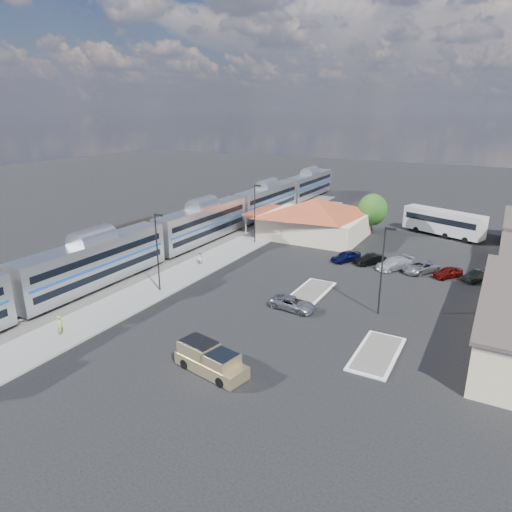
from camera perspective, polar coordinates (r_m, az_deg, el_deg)
The scene contains 23 objects.
ground at distance 51.42m, azimuth 1.93°, elevation -4.47°, with size 280.00×280.00×0.00m, color black.
railbed at distance 68.74m, azimuth -10.74°, elevation 1.12°, with size 16.00×100.00×0.12m, color #4C4944.
platform at distance 62.00m, azimuth -5.45°, elevation -0.47°, with size 5.50×92.00×0.18m, color gray.
passenger_train at distance 69.65m, azimuth -6.62°, elevation 3.93°, with size 3.00×104.00×5.55m.
freight_cars at distance 65.92m, azimuth -16.18°, elevation 1.67°, with size 2.80×46.00×4.00m.
station_depot at distance 73.21m, azimuth 7.34°, elevation 4.81°, with size 18.35×12.24×6.20m.
traffic_island_south at distance 51.56m, azimuth 6.92°, elevation -4.41°, with size 3.30×7.50×0.21m.
traffic_island_north at distance 40.26m, azimuth 14.87°, elevation -11.68°, with size 3.30×7.50×0.21m.
lamp_plat_s at distance 50.75m, azimuth -12.20°, elevation 1.21°, with size 1.08×0.25×9.00m.
lamp_plat_n at distance 68.29m, azimuth -0.09°, elevation 5.90°, with size 1.08×0.25×9.00m.
lamp_lot at distance 45.73m, azimuth 15.63°, elevation -0.91°, with size 1.08×0.25×9.00m.
tree_depot at distance 76.35m, azimuth 14.35°, elevation 5.62°, with size 4.71×4.71×6.63m.
pickup_truck at distance 36.41m, azimuth -5.63°, elevation -12.87°, with size 6.43×3.37×2.11m.
suv at distance 46.88m, azimuth 4.61°, elevation -5.94°, with size 2.20×4.78×1.33m, color #9EA1A5.
coach_bus at distance 79.10m, azimuth 22.37°, elevation 4.01°, with size 12.95×7.26×4.11m.
person_a at distance 44.75m, azimuth -23.25°, elevation -8.00°, with size 0.69×0.46×1.91m, color #ABD141.
person_b at distance 59.91m, azimuth -7.00°, elevation -0.24°, with size 0.83×0.65×1.72m, color silver.
parked_car_a at distance 62.32m, azimuth 11.17°, elevation -0.02°, with size 1.73×4.29×1.46m, color #0C113D.
parked_car_b at distance 61.79m, azimuth 14.07°, elevation -0.42°, with size 1.47×4.20×1.38m, color black.
parked_car_c at distance 60.83m, azimuth 16.90°, elevation -0.90°, with size 2.12×5.21×1.51m, color silver.
parked_car_d at distance 60.63m, azimuth 19.90°, elevation -1.34°, with size 2.29×4.97×1.38m, color #919499.
parked_car_e at distance 60.02m, azimuth 22.84°, elevation -1.90°, with size 1.57×3.90×1.33m, color #660F0B.
parked_car_f at distance 60.14m, azimuth 25.88°, elevation -2.29°, with size 1.38×3.97×1.31m, color black.
Camera 1 is at (21.42, -42.43, 19.61)m, focal length 32.00 mm.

